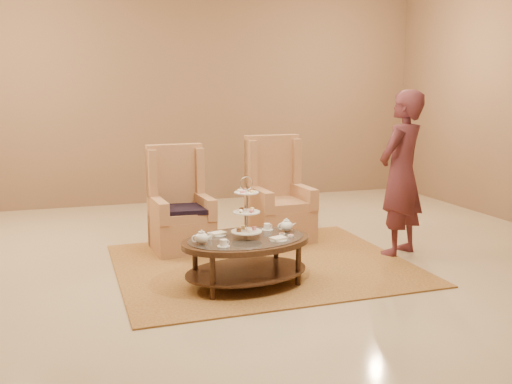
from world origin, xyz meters
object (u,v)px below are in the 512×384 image
object	(u,v)px
tea_table	(247,247)
armchair_right	(278,205)
armchair_left	(180,215)
person	(401,174)

from	to	relation	value
tea_table	armchair_right	xyz separation A→B (m)	(0.85, 1.52, 0.05)
armchair_right	armchair_left	bearing A→B (deg)	-178.42
armchair_left	person	world-z (taller)	person
armchair_right	person	xyz separation A→B (m)	(1.05, -1.03, 0.48)
armchair_left	armchair_right	xyz separation A→B (m)	(1.22, 0.10, 0.02)
tea_table	armchair_left	size ratio (longest dim) A/B	1.13
person	armchair_right	bearing A→B (deg)	-74.41
armchair_left	armchair_right	world-z (taller)	armchair_right
armchair_left	armchair_right	size ratio (longest dim) A/B	0.95
armchair_left	person	bearing A→B (deg)	-26.65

